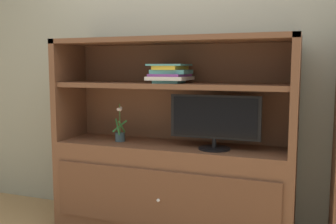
% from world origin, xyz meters
% --- Properties ---
extents(painted_rear_wall, '(6.00, 0.10, 2.80)m').
position_xyz_m(painted_rear_wall, '(0.00, 0.75, 1.40)').
color(painted_rear_wall, gray).
rests_on(painted_rear_wall, ground_plane).
extents(media_console, '(1.80, 0.48, 1.48)m').
position_xyz_m(media_console, '(0.00, 0.40, 0.49)').
color(media_console, brown).
rests_on(media_console, ground_plane).
extents(tv_monitor, '(0.64, 0.22, 0.38)m').
position_xyz_m(tv_monitor, '(0.35, 0.35, 0.90)').
color(tv_monitor, black).
rests_on(tv_monitor, media_console).
extents(potted_plant, '(0.10, 0.11, 0.29)m').
position_xyz_m(potted_plant, '(-0.41, 0.38, 0.77)').
color(potted_plant, '#384C56').
rests_on(potted_plant, media_console).
extents(magazine_stack, '(0.28, 0.32, 0.14)m').
position_xyz_m(magazine_stack, '(-0.00, 0.40, 1.22)').
color(magazine_stack, teal).
rests_on(magazine_stack, media_console).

